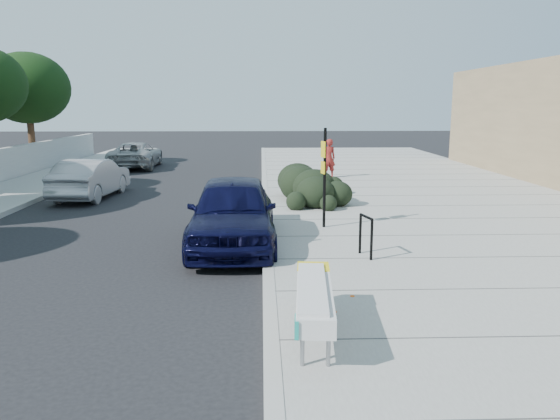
# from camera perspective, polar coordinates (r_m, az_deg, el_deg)

# --- Properties ---
(ground) EXTENTS (120.00, 120.00, 0.00)m
(ground) POSITION_cam_1_polar(r_m,az_deg,el_deg) (11.49, -1.28, -5.88)
(ground) COLOR black
(ground) RESTS_ON ground
(sidewalk_near) EXTENTS (11.20, 50.00, 0.15)m
(sidewalk_near) POSITION_cam_1_polar(r_m,az_deg,el_deg) (17.30, 17.39, -0.39)
(sidewalk_near) COLOR gray
(sidewalk_near) RESTS_ON ground
(curb_near) EXTENTS (0.22, 50.00, 0.17)m
(curb_near) POSITION_cam_1_polar(r_m,az_deg,el_deg) (16.33, -1.49, -0.51)
(curb_near) COLOR #9E9E99
(curb_near) RESTS_ON ground
(tree_far_f) EXTENTS (4.40, 4.40, 6.07)m
(tree_far_f) POSITION_cam_1_polar(r_m,az_deg,el_deg) (32.47, -24.89, 11.47)
(tree_far_f) COLOR #332114
(tree_far_f) RESTS_ON ground
(bench) EXTENTS (0.68, 2.43, 0.72)m
(bench) POSITION_cam_1_polar(r_m,az_deg,el_deg) (7.64, 3.58, -8.97)
(bench) COLOR gray
(bench) RESTS_ON sidewalk_near
(bike_rack) EXTENTS (0.20, 0.59, 0.89)m
(bike_rack) POSITION_cam_1_polar(r_m,az_deg,el_deg) (11.66, 8.97, -2.28)
(bike_rack) COLOR black
(bike_rack) RESTS_ON sidewalk_near
(sign_post) EXTENTS (0.13, 0.30, 2.60)m
(sign_post) POSITION_cam_1_polar(r_m,az_deg,el_deg) (14.20, 4.63, 4.02)
(sign_post) COLOR black
(sign_post) RESTS_ON sidewalk_near
(hedge) EXTENTS (2.34, 3.79, 1.33)m
(hedge) POSITION_cam_1_polar(r_m,az_deg,el_deg) (18.27, 3.90, 3.01)
(hedge) COLOR black
(hedge) RESTS_ON sidewalk_near
(sedan_navy) EXTENTS (2.04, 4.96, 1.68)m
(sedan_navy) POSITION_cam_1_polar(r_m,az_deg,el_deg) (12.90, -4.94, -0.20)
(sedan_navy) COLOR black
(sedan_navy) RESTS_ON ground
(wagon_silver) EXTENTS (1.84, 4.43, 1.43)m
(wagon_silver) POSITION_cam_1_polar(r_m,az_deg,el_deg) (20.88, -19.15, 3.15)
(wagon_silver) COLOR #9C9CA0
(wagon_silver) RESTS_ON ground
(suv_silver) EXTENTS (2.44, 5.01, 1.37)m
(suv_silver) POSITION_cam_1_polar(r_m,az_deg,el_deg) (30.28, -14.83, 5.58)
(suv_silver) COLOR #95989A
(suv_silver) RESTS_ON ground
(pedestrian) EXTENTS (0.69, 0.52, 1.71)m
(pedestrian) POSITION_cam_1_polar(r_m,az_deg,el_deg) (24.24, 5.10, 5.40)
(pedestrian) COLOR maroon
(pedestrian) RESTS_ON sidewalk_near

